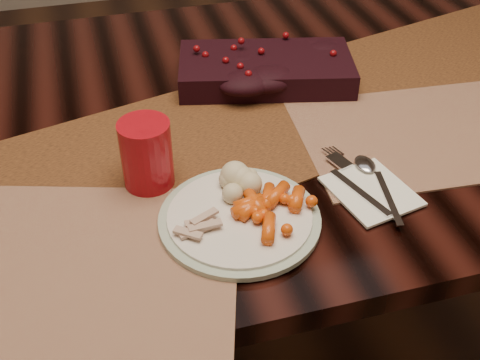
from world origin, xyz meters
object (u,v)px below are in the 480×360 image
object	(u,v)px
placemat_main	(417,135)
dinner_plate	(240,218)
centerpiece	(266,66)
turkey_shreds	(198,227)
dining_table	(222,249)
mashed_potatoes	(243,178)
red_cup	(147,154)
baby_carrots	(279,210)
napkin	(371,191)

from	to	relation	value
placemat_main	dinner_plate	world-z (taller)	dinner_plate
centerpiece	turkey_shreds	size ratio (longest dim) A/B	4.68
dining_table	dinner_plate	xyz separation A→B (m)	(-0.05, -0.32, 0.39)
dinner_plate	mashed_potatoes	xyz separation A→B (m)	(0.02, 0.05, 0.03)
red_cup	placemat_main	bearing A→B (deg)	0.98
placemat_main	baby_carrots	bearing A→B (deg)	-149.44
turkey_shreds	placemat_main	bearing A→B (deg)	19.84
dining_table	mashed_potatoes	xyz separation A→B (m)	(-0.02, -0.26, 0.42)
dining_table	centerpiece	bearing A→B (deg)	33.83
centerpiece	red_cup	world-z (taller)	red_cup
placemat_main	baby_carrots	world-z (taller)	baby_carrots
red_cup	baby_carrots	bearing A→B (deg)	-41.34
placemat_main	dining_table	bearing A→B (deg)	155.18
napkin	red_cup	distance (m)	0.36
mashed_potatoes	baby_carrots	bearing A→B (deg)	-65.07
centerpiece	napkin	world-z (taller)	centerpiece
dining_table	turkey_shreds	distance (m)	0.54
turkey_shreds	napkin	bearing A→B (deg)	5.82
placemat_main	red_cup	world-z (taller)	red_cup
turkey_shreds	mashed_potatoes	bearing A→B (deg)	39.52
dinner_plate	baby_carrots	distance (m)	0.06
placemat_main	turkey_shreds	xyz separation A→B (m)	(-0.44, -0.16, 0.03)
dinner_plate	red_cup	xyz separation A→B (m)	(-0.11, 0.13, 0.05)
placemat_main	centerpiece	bearing A→B (deg)	132.62
dining_table	placemat_main	distance (m)	0.53
mashed_potatoes	napkin	xyz separation A→B (m)	(0.20, -0.04, -0.03)
baby_carrots	napkin	world-z (taller)	baby_carrots
centerpiece	placemat_main	xyz separation A→B (m)	(0.20, -0.26, -0.04)
placemat_main	dinner_plate	bearing A→B (deg)	-155.43
red_cup	dining_table	bearing A→B (deg)	49.26
dinner_plate	baby_carrots	xyz separation A→B (m)	(0.05, -0.02, 0.02)
placemat_main	napkin	bearing A→B (deg)	-135.62
dining_table	mashed_potatoes	distance (m)	0.49
centerpiece	baby_carrots	bearing A→B (deg)	-104.79
centerpiece	dining_table	bearing A→B (deg)	-146.17
baby_carrots	dinner_plate	bearing A→B (deg)	161.01
dining_table	dinner_plate	distance (m)	0.50
dining_table	napkin	size ratio (longest dim) A/B	13.56
mashed_potatoes	turkey_shreds	world-z (taller)	mashed_potatoes
turkey_shreds	red_cup	distance (m)	0.16
centerpiece	dinner_plate	distance (m)	0.43
centerpiece	placemat_main	distance (m)	0.33
baby_carrots	mashed_potatoes	bearing A→B (deg)	114.93
dining_table	red_cup	distance (m)	0.50
dinner_plate	mashed_potatoes	bearing A→B (deg)	68.68
dining_table	centerpiece	xyz separation A→B (m)	(0.12, 0.08, 0.41)
baby_carrots	turkey_shreds	bearing A→B (deg)	-179.87
dinner_plate	red_cup	size ratio (longest dim) A/B	2.18
dining_table	placemat_main	bearing A→B (deg)	-28.84
centerpiece	red_cup	xyz separation A→B (m)	(-0.28, -0.26, 0.02)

